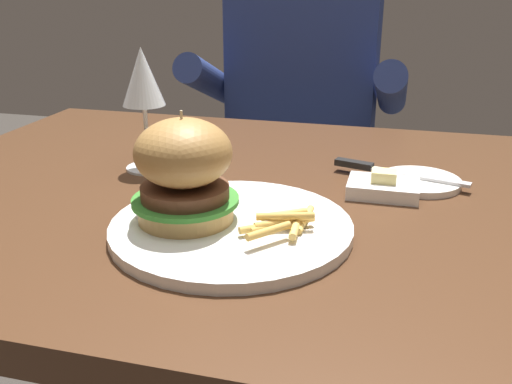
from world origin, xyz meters
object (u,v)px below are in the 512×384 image
(main_plate, at_px, (234,228))
(burger_sandwich, at_px, (184,171))
(bread_plate, at_px, (419,182))
(table_knife, at_px, (387,170))
(butter_dish, at_px, (383,187))
(diner_person, at_px, (301,162))
(wine_glass, at_px, (143,82))

(main_plate, xyz_separation_m, burger_sandwich, (-0.06, -0.00, 0.07))
(main_plate, bearing_deg, bread_plate, 46.69)
(table_knife, bearing_deg, butter_dish, -91.73)
(bread_plate, bearing_deg, butter_dish, -132.07)
(bread_plate, bearing_deg, burger_sandwich, -139.53)
(bread_plate, distance_m, diner_person, 0.69)
(burger_sandwich, xyz_separation_m, table_knife, (0.23, 0.25, -0.06))
(bread_plate, xyz_separation_m, diner_person, (-0.28, 0.60, -0.18))
(diner_person, bearing_deg, burger_sandwich, -89.52)
(burger_sandwich, bearing_deg, bread_plate, 40.47)
(table_knife, distance_m, diner_person, 0.66)
(bread_plate, bearing_deg, table_knife, 164.32)
(main_plate, bearing_deg, butter_dish, 46.31)
(butter_dish, bearing_deg, burger_sandwich, -141.46)
(main_plate, bearing_deg, burger_sandwich, -175.30)
(main_plate, distance_m, burger_sandwich, 0.09)
(burger_sandwich, distance_m, diner_person, 0.87)
(main_plate, height_order, diner_person, diner_person)
(burger_sandwich, height_order, table_knife, burger_sandwich)
(main_plate, distance_m, wine_glass, 0.31)
(wine_glass, relative_size, butter_dish, 1.95)
(burger_sandwich, height_order, bread_plate, burger_sandwich)
(butter_dish, xyz_separation_m, diner_person, (-0.23, 0.65, -0.19))
(butter_dish, bearing_deg, diner_person, 109.61)
(main_plate, xyz_separation_m, bread_plate, (0.22, 0.23, -0.00))
(bread_plate, xyz_separation_m, table_knife, (-0.05, 0.01, 0.01))
(table_knife, relative_size, diner_person, 0.17)
(bread_plate, bearing_deg, diner_person, 115.32)
(burger_sandwich, relative_size, table_knife, 0.66)
(table_knife, relative_size, butter_dish, 2.06)
(butter_dish, bearing_deg, wine_glass, 176.78)
(main_plate, xyz_separation_m, diner_person, (-0.07, 0.83, -0.18))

